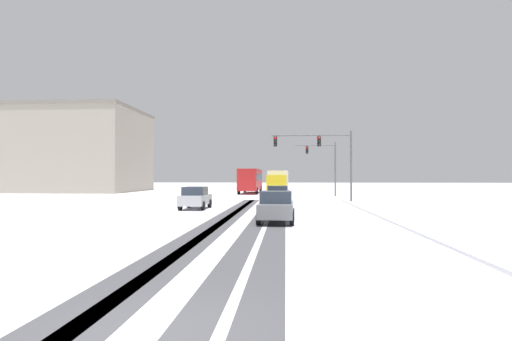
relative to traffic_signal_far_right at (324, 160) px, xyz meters
name	(u,v)px	position (x,y,z in m)	size (l,w,h in m)	color
ground_plane	(145,332)	(-6.79, -43.83, -4.35)	(300.00, 300.00, 0.00)	white
wheel_track_left_lane	(259,219)	(-6.13, -26.94, -4.35)	(0.75, 37.15, 0.01)	#4C4C51
wheel_track_right_lane	(221,219)	(-8.28, -26.94, -4.35)	(1.10, 37.15, 0.01)	#4C4C51
wheel_track_center	(278,219)	(-5.09, -26.94, -4.35)	(0.86, 37.15, 0.01)	#4C4C51
wheel_track_oncoming	(231,219)	(-7.72, -26.94, -4.35)	(0.92, 37.15, 0.01)	#4C4C51
sidewalk_kerb_right	(432,222)	(2.67, -28.63, -4.29)	(4.00, 37.15, 0.12)	white
traffic_signal_far_right	(324,160)	(0.00, 0.00, 0.00)	(4.86, 0.40, 6.50)	#56565B
traffic_signal_near_right	(323,151)	(-1.28, -12.17, 0.35)	(7.31, 0.63, 6.50)	#56565B
car_black_lead	(277,196)	(-5.32, -16.71, -3.53)	(1.93, 4.15, 1.62)	black
car_silver_second	(195,198)	(-11.21, -20.28, -3.53)	(1.84, 4.10, 1.62)	#B7BABF
car_grey_third	(276,207)	(-5.13, -28.70, -3.53)	(1.92, 4.14, 1.62)	slate
bus_oncoming	(251,179)	(-9.60, 8.22, -2.36)	(2.78, 11.03, 3.38)	#B21E1E
box_truck_delivery	(278,183)	(-5.53, -2.75, -2.72)	(2.46, 7.46, 3.02)	yellow
office_building_far_left_block	(62,151)	(-39.83, 12.91, 2.10)	(24.36, 16.95, 12.88)	#A89E8E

